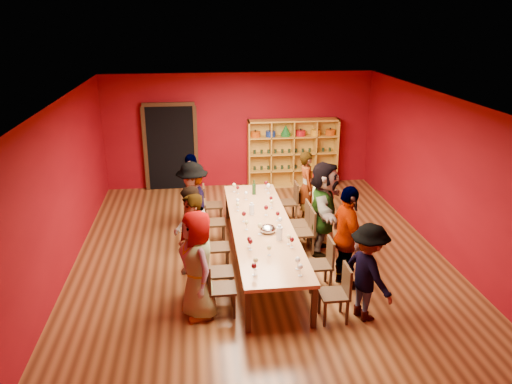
% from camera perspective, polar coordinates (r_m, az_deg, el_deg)
% --- Properties ---
extents(room_shell, '(7.10, 9.10, 3.04)m').
position_cam_1_polar(room_shell, '(8.91, 0.68, 0.67)').
color(room_shell, '#512C15').
rests_on(room_shell, ground).
extents(tasting_table, '(1.10, 4.50, 0.75)m').
position_cam_1_polar(tasting_table, '(9.21, 0.66, -4.05)').
color(tasting_table, '#AF7549').
rests_on(tasting_table, ground).
extents(doorway, '(1.40, 0.17, 2.30)m').
position_cam_1_polar(doorway, '(13.21, -9.70, 5.07)').
color(doorway, black).
rests_on(doorway, ground).
extents(shelving_unit, '(2.40, 0.40, 1.80)m').
position_cam_1_polar(shelving_unit, '(13.36, 4.18, 4.85)').
color(shelving_unit, gold).
rests_on(shelving_unit, ground).
extents(chair_person_left_0, '(0.42, 0.42, 0.89)m').
position_cam_1_polar(chair_person_left_0, '(7.78, -4.50, -10.57)').
color(chair_person_left_0, black).
rests_on(chair_person_left_0, ground).
extents(person_left_0, '(0.71, 0.94, 1.72)m').
position_cam_1_polar(person_left_0, '(7.60, -6.67, -8.29)').
color(person_left_0, '#121832').
rests_on(person_left_0, ground).
extents(chair_person_left_1, '(0.42, 0.42, 0.89)m').
position_cam_1_polar(chair_person_left_1, '(8.23, -4.67, -8.75)').
color(chair_person_left_1, black).
rests_on(chair_person_left_1, ground).
extents(person_left_1, '(0.58, 0.73, 1.80)m').
position_cam_1_polar(person_left_1, '(8.05, -7.30, -6.34)').
color(person_left_1, '#5F87C5').
rests_on(person_left_1, ground).
extents(chair_person_left_2, '(0.42, 0.42, 0.89)m').
position_cam_1_polar(chair_person_left_2, '(9.06, -4.93, -5.96)').
color(chair_person_left_2, black).
rests_on(chair_person_left_2, ground).
extents(person_left_2, '(0.53, 0.82, 1.59)m').
position_cam_1_polar(person_left_2, '(8.93, -7.41, -4.33)').
color(person_left_2, silver).
rests_on(person_left_2, ground).
extents(chair_person_left_3, '(0.42, 0.42, 0.89)m').
position_cam_1_polar(chair_person_left_3, '(10.09, -5.19, -3.18)').
color(chair_person_left_3, black).
rests_on(chair_person_left_3, ground).
extents(person_left_3, '(0.67, 1.17, 1.71)m').
position_cam_1_polar(person_left_3, '(9.95, -7.18, -1.36)').
color(person_left_3, '#4D4D52').
rests_on(person_left_3, ground).
extents(chair_person_left_4, '(0.42, 0.42, 0.89)m').
position_cam_1_polar(chair_person_left_4, '(10.99, -5.38, -1.22)').
color(chair_person_left_4, black).
rests_on(chair_person_left_4, ground).
extents(person_left_4, '(0.66, 1.03, 1.62)m').
position_cam_1_polar(person_left_4, '(10.88, -7.27, 0.24)').
color(person_left_4, tan).
rests_on(person_left_4, ground).
extents(chair_person_right_0, '(0.42, 0.42, 0.89)m').
position_cam_1_polar(chair_person_right_0, '(7.73, 9.49, -11.01)').
color(chair_person_right_0, black).
rests_on(chair_person_right_0, ground).
extents(person_right_0, '(0.73, 1.08, 1.55)m').
position_cam_1_polar(person_right_0, '(7.72, 12.70, -8.93)').
color(person_right_0, '#5A7EB9').
rests_on(person_right_0, ground).
extents(chair_person_right_1, '(0.42, 0.42, 0.89)m').
position_cam_1_polar(chair_person_right_1, '(8.52, 7.74, -7.82)').
color(chair_person_right_1, black).
rests_on(chair_person_right_1, ground).
extents(person_right_1, '(0.54, 1.08, 1.80)m').
position_cam_1_polar(person_right_1, '(8.44, 10.37, -5.18)').
color(person_right_1, '#C3838D').
rests_on(person_right_1, ground).
extents(chair_person_right_2, '(0.42, 0.42, 0.89)m').
position_cam_1_polar(chair_person_right_2, '(9.66, 5.83, -4.27)').
color(chair_person_right_2, black).
rests_on(chair_person_right_2, ground).
extents(person_right_2, '(0.98, 1.78, 1.84)m').
position_cam_1_polar(person_right_2, '(9.57, 7.76, -1.84)').
color(person_right_2, '#454549').
rests_on(person_right_2, ground).
extents(chair_person_right_3, '(0.42, 0.42, 0.89)m').
position_cam_1_polar(chair_person_right_3, '(10.05, 5.30, -3.28)').
color(chair_person_right_3, black).
rests_on(chair_person_right_3, ground).
extents(person_right_3, '(0.62, 0.88, 1.64)m').
position_cam_1_polar(person_right_3, '(10.01, 7.53, -1.46)').
color(person_right_3, '#5E90C1').
rests_on(person_right_3, ground).
extents(chair_person_right_4, '(0.42, 0.42, 0.89)m').
position_cam_1_polar(chair_person_right_4, '(11.14, 4.03, -0.88)').
color(chair_person_right_4, black).
rests_on(chair_person_right_4, ground).
extents(person_right_4, '(0.46, 0.60, 1.59)m').
position_cam_1_polar(person_right_4, '(11.10, 5.81, 0.64)').
color(person_right_4, '#D18C92').
rests_on(person_right_4, ground).
extents(wine_glass_0, '(0.08, 0.08, 0.19)m').
position_cam_1_polar(wine_glass_0, '(8.29, -0.79, -5.45)').
color(wine_glass_0, white).
rests_on(wine_glass_0, tasting_table).
extents(wine_glass_1, '(0.07, 0.07, 0.18)m').
position_cam_1_polar(wine_glass_1, '(10.10, 1.72, -0.74)').
color(wine_glass_1, white).
rests_on(wine_glass_1, tasting_table).
extents(wine_glass_2, '(0.07, 0.07, 0.18)m').
position_cam_1_polar(wine_glass_2, '(9.90, 1.77, -1.16)').
color(wine_glass_2, white).
rests_on(wine_glass_2, tasting_table).
extents(wine_glass_3, '(0.07, 0.07, 0.18)m').
position_cam_1_polar(wine_glass_3, '(8.01, 1.51, -6.43)').
color(wine_glass_3, white).
rests_on(wine_glass_3, tasting_table).
extents(wine_glass_4, '(0.08, 0.08, 0.21)m').
position_cam_1_polar(wine_glass_4, '(9.26, -1.39, -2.56)').
color(wine_glass_4, white).
rests_on(wine_glass_4, tasting_table).
extents(wine_glass_5, '(0.08, 0.08, 0.19)m').
position_cam_1_polar(wine_glass_5, '(7.62, -0.04, -7.83)').
color(wine_glass_5, white).
rests_on(wine_glass_5, tasting_table).
extents(wine_glass_6, '(0.08, 0.08, 0.19)m').
position_cam_1_polar(wine_glass_6, '(9.31, 2.50, -2.53)').
color(wine_glass_6, white).
rests_on(wine_glass_6, tasting_table).
extents(wine_glass_7, '(0.07, 0.07, 0.18)m').
position_cam_1_polar(wine_glass_7, '(8.93, -1.08, -3.55)').
color(wine_glass_7, white).
rests_on(wine_glass_7, tasting_table).
extents(wine_glass_8, '(0.08, 0.08, 0.20)m').
position_cam_1_polar(wine_glass_8, '(9.03, 2.78, -3.20)').
color(wine_glass_8, white).
rests_on(wine_glass_8, tasting_table).
extents(wine_glass_9, '(0.08, 0.08, 0.20)m').
position_cam_1_polar(wine_glass_9, '(8.18, -0.65, -5.73)').
color(wine_glass_9, white).
rests_on(wine_glass_9, tasting_table).
extents(wine_glass_10, '(0.08, 0.08, 0.20)m').
position_cam_1_polar(wine_glass_10, '(7.43, -0.23, -8.51)').
color(wine_glass_10, white).
rests_on(wine_glass_10, tasting_table).
extents(wine_glass_11, '(0.07, 0.07, 0.19)m').
position_cam_1_polar(wine_glass_11, '(9.95, -2.11, -1.02)').
color(wine_glass_11, white).
rests_on(wine_glass_11, tasting_table).
extents(wine_glass_12, '(0.08, 0.08, 0.20)m').
position_cam_1_polar(wine_glass_12, '(7.45, 5.08, -8.55)').
color(wine_glass_12, white).
rests_on(wine_glass_12, tasting_table).
extents(wine_glass_13, '(0.08, 0.08, 0.20)m').
position_cam_1_polar(wine_glass_13, '(10.93, 1.17, 1.00)').
color(wine_glass_13, white).
rests_on(wine_glass_13, tasting_table).
extents(wine_glass_14, '(0.07, 0.07, 0.18)m').
position_cam_1_polar(wine_glass_14, '(9.77, -2.10, -1.46)').
color(wine_glass_14, white).
rests_on(wine_glass_14, tasting_table).
extents(wine_glass_15, '(0.08, 0.08, 0.19)m').
position_cam_1_polar(wine_glass_15, '(10.34, -1.15, -0.18)').
color(wine_glass_15, white).
rests_on(wine_glass_15, tasting_table).
extents(wine_glass_16, '(0.08, 0.08, 0.21)m').
position_cam_1_polar(wine_glass_16, '(9.55, 1.16, -1.84)').
color(wine_glass_16, white).
rests_on(wine_glass_16, tasting_table).
extents(wine_glass_17, '(0.08, 0.08, 0.19)m').
position_cam_1_polar(wine_glass_17, '(8.29, 4.12, -5.50)').
color(wine_glass_17, white).
rests_on(wine_glass_17, tasting_table).
extents(wine_glass_18, '(0.08, 0.08, 0.21)m').
position_cam_1_polar(wine_glass_18, '(7.62, 4.78, -7.78)').
color(wine_glass_18, white).
rests_on(wine_glass_18, tasting_table).
extents(wine_glass_19, '(0.08, 0.08, 0.20)m').
position_cam_1_polar(wine_glass_19, '(10.80, -2.52, 0.75)').
color(wine_glass_19, white).
rests_on(wine_glass_19, tasting_table).
extents(wine_glass_20, '(0.07, 0.07, 0.18)m').
position_cam_1_polar(wine_glass_20, '(8.39, 3.77, -5.19)').
color(wine_glass_20, white).
rests_on(wine_glass_20, tasting_table).
extents(wine_glass_21, '(0.09, 0.09, 0.22)m').
position_cam_1_polar(wine_glass_21, '(10.71, 1.44, 0.66)').
color(wine_glass_21, white).
rests_on(wine_glass_21, tasting_table).
extents(wine_glass_22, '(0.07, 0.07, 0.18)m').
position_cam_1_polar(wine_glass_22, '(10.71, -2.10, 0.47)').
color(wine_glass_22, white).
rests_on(wine_glass_22, tasting_table).
extents(wine_glass_23, '(0.09, 0.09, 0.22)m').
position_cam_1_polar(wine_glass_23, '(8.73, 0.45, -3.93)').
color(wine_glass_23, white).
rests_on(wine_glass_23, tasting_table).
extents(spittoon_bowl, '(0.29, 0.29, 0.16)m').
position_cam_1_polar(spittoon_bowl, '(8.85, 1.36, -4.25)').
color(spittoon_bowl, '#B2B4B9').
rests_on(spittoon_bowl, tasting_table).
extents(carafe_a, '(0.12, 0.12, 0.25)m').
position_cam_1_polar(carafe_a, '(9.60, -0.48, -1.97)').
color(carafe_a, white).
rests_on(carafe_a, tasting_table).
extents(carafe_b, '(0.13, 0.13, 0.28)m').
position_cam_1_polar(carafe_b, '(8.56, 2.69, -4.71)').
color(carafe_b, white).
rests_on(carafe_b, tasting_table).
extents(wine_bottle, '(0.08, 0.08, 0.32)m').
position_cam_1_polar(wine_bottle, '(10.66, -0.23, 0.36)').
color(wine_bottle, '#123316').
rests_on(wine_bottle, tasting_table).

